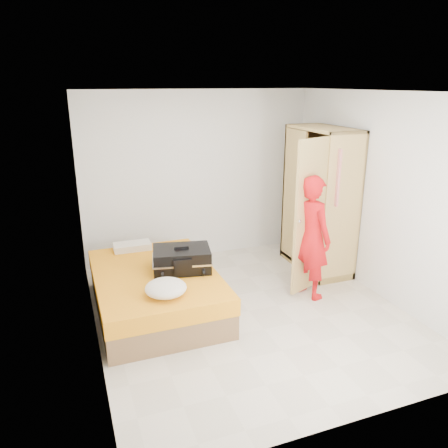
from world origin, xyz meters
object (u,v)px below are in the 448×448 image
object	(u,v)px
suitcase	(182,259)
bed	(156,290)
wardrobe	(318,205)
round_cushion	(166,288)
person	(311,237)

from	to	relation	value
suitcase	bed	bearing A→B (deg)	-174.88
bed	wardrobe	bearing A→B (deg)	8.88
suitcase	wardrobe	bearing A→B (deg)	22.95
bed	round_cushion	xyz separation A→B (m)	(-0.01, -0.64, 0.33)
person	bed	bearing A→B (deg)	64.17
person	round_cushion	world-z (taller)	person
wardrobe	round_cushion	distance (m)	2.75
bed	suitcase	bearing A→B (deg)	-6.65
wardrobe	suitcase	bearing A→B (deg)	-168.82
person	suitcase	bearing A→B (deg)	63.68
bed	suitcase	size ratio (longest dim) A/B	2.55
wardrobe	person	bearing A→B (deg)	-127.21
bed	suitcase	distance (m)	0.51
wardrobe	person	size ratio (longest dim) A/B	1.30
bed	wardrobe	xyz separation A→B (m)	(2.50, 0.39, 0.75)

